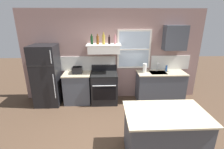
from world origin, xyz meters
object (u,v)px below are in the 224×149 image
bottle_dark_green_wine (92,40)px  toaster (77,70)px  bottle_rose_pink (115,40)px  stove_range (104,87)px  bottle_amber_wine (98,40)px  bottle_champagne_gold_foil (104,39)px  dish_soap_bottle (166,68)px  paper_towel_roll (145,68)px  kitchen_island (164,134)px  bottle_balsamic_dark (109,40)px  refrigerator (47,76)px

bottle_dark_green_wine → toaster: bearing=-172.1°
toaster → bottle_rose_pink: size_ratio=1.08×
stove_range → bottle_amber_wine: size_ratio=3.84×
bottle_champagne_gold_foil → dish_soap_bottle: bearing=2.2°
bottle_amber_wine → paper_towel_roll: 1.59m
bottle_rose_pink → kitchen_island: 2.77m
stove_range → paper_towel_roll: size_ratio=4.04×
bottle_dark_green_wine → bottle_balsamic_dark: 0.49m
toaster → kitchen_island: bearing=-50.2°
toaster → dish_soap_bottle: bearing=1.6°
bottle_champagne_gold_foil → paper_towel_roll: bottle_champagne_gold_foil is taller
bottle_champagne_gold_foil → kitchen_island: bearing=-64.3°
bottle_balsamic_dark → refrigerator: bearing=-176.7°
bottle_amber_wine → bottle_rose_pink: bottle_amber_wine is taller
bottle_champagne_gold_foil → refrigerator: bearing=-176.9°
dish_soap_bottle → kitchen_island: bearing=-109.7°
bottle_balsamic_dark → paper_towel_roll: bearing=-2.5°
refrigerator → stove_range: refrigerator is taller
kitchen_island → dish_soap_bottle: bearing=70.3°
bottle_amber_wine → bottle_champagne_gold_foil: (0.16, 0.00, 0.02)m
refrigerator → bottle_balsamic_dark: 2.05m
bottle_dark_green_wine → kitchen_island: bearing=-58.5°
bottle_dark_green_wine → kitchen_island: bottle_dark_green_wine is taller
refrigerator → toaster: refrigerator is taller
refrigerator → bottle_balsamic_dark: (1.80, 0.10, 0.98)m
toaster → bottle_dark_green_wine: bearing=7.9°
toaster → stove_range: bearing=-4.6°
bottle_dark_green_wine → bottle_rose_pink: bearing=-0.3°
bottle_champagne_gold_foil → dish_soap_bottle: 2.08m
dish_soap_bottle → bottle_amber_wine: bearing=-177.9°
bottle_dark_green_wine → bottle_champagne_gold_foil: bearing=-10.2°
refrigerator → bottle_champagne_gold_foil: 1.93m
bottle_dark_green_wine → bottle_rose_pink: size_ratio=1.02×
bottle_balsamic_dark → bottle_champagne_gold_foil: bearing=-174.0°
toaster → paper_towel_roll: size_ratio=1.10×
refrigerator → bottle_champagne_gold_foil: bearing=3.1°
toaster → paper_towel_roll: (1.97, -0.02, 0.04)m
refrigerator → kitchen_island: refrigerator is taller
bottle_dark_green_wine → dish_soap_bottle: size_ratio=1.56×
stove_range → dish_soap_bottle: bearing=4.2°
stove_range → bottle_rose_pink: size_ratio=3.95×
bottle_balsamic_dark → paper_towel_roll: size_ratio=0.94×
bottle_amber_wine → dish_soap_bottle: bottle_amber_wine is taller
bottle_dark_green_wine → paper_towel_roll: bearing=-3.3°
bottle_dark_green_wine → kitchen_island: 3.01m
paper_towel_roll → dish_soap_bottle: bearing=8.3°
bottle_champagne_gold_foil → paper_towel_roll: 1.46m
bottle_dark_green_wine → bottle_champagne_gold_foil: size_ratio=0.86×
bottle_amber_wine → bottle_balsamic_dark: bottle_amber_wine is taller
bottle_champagne_gold_foil → bottle_rose_pink: 0.33m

